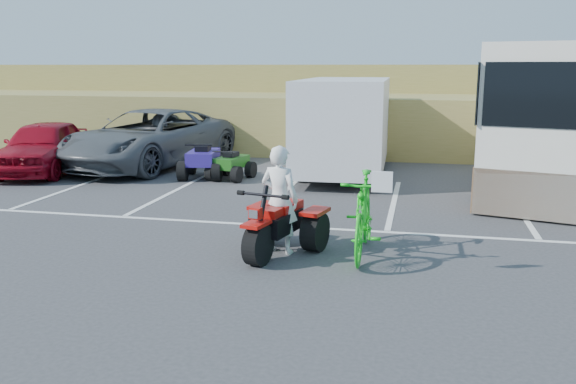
% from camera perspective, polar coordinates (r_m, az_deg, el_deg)
% --- Properties ---
extents(ground, '(100.00, 100.00, 0.00)m').
position_cam_1_polar(ground, '(9.84, -7.62, -6.51)').
color(ground, '#363638').
rests_on(ground, ground).
extents(parking_stripes, '(28.00, 5.16, 0.01)m').
position_cam_1_polar(parking_stripes, '(13.41, 1.82, -1.45)').
color(parking_stripes, white).
rests_on(parking_stripes, ground).
extents(grass_embankment, '(40.00, 8.50, 3.10)m').
position_cam_1_polar(grass_embankment, '(24.52, 4.82, 7.87)').
color(grass_embankment, olive).
rests_on(grass_embankment, ground).
extents(red_trike_atv, '(1.68, 2.00, 1.14)m').
position_cam_1_polar(red_trike_atv, '(10.13, -1.16, -5.86)').
color(red_trike_atv, '#AB0E09').
rests_on(red_trike_atv, ground).
extents(rider, '(0.74, 0.57, 1.80)m').
position_cam_1_polar(rider, '(10.03, -0.79, -0.72)').
color(rider, white).
rests_on(rider, ground).
extents(green_dirt_bike, '(0.66, 2.27, 1.36)m').
position_cam_1_polar(green_dirt_bike, '(10.00, 7.06, -2.13)').
color(green_dirt_bike, '#14BF19').
rests_on(green_dirt_bike, ground).
extents(grey_pickup, '(4.16, 6.76, 1.75)m').
position_cam_1_polar(grey_pickup, '(19.22, -12.84, 4.92)').
color(grey_pickup, '#4C5055').
rests_on(grey_pickup, ground).
extents(red_car, '(2.75, 4.73, 1.51)m').
position_cam_1_polar(red_car, '(19.10, -21.89, 3.97)').
color(red_car, maroon).
rests_on(red_car, ground).
extents(cargo_trailer, '(2.49, 5.84, 2.69)m').
position_cam_1_polar(cargo_trailer, '(17.46, 5.33, 6.42)').
color(cargo_trailer, silver).
rests_on(cargo_trailer, ground).
extents(rv_motorhome, '(4.88, 9.96, 3.47)m').
position_cam_1_polar(rv_motorhome, '(17.61, 23.94, 5.68)').
color(rv_motorhome, silver).
rests_on(rv_motorhome, ground).
extents(quad_atv_blue, '(1.40, 1.72, 1.02)m').
position_cam_1_polar(quad_atv_blue, '(17.15, -7.88, 1.34)').
color(quad_atv_blue, navy).
rests_on(quad_atv_blue, ground).
extents(quad_atv_green, '(1.17, 1.44, 0.84)m').
position_cam_1_polar(quad_atv_green, '(16.84, -5.31, 1.22)').
color(quad_atv_green, '#195212').
rests_on(quad_atv_green, ground).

